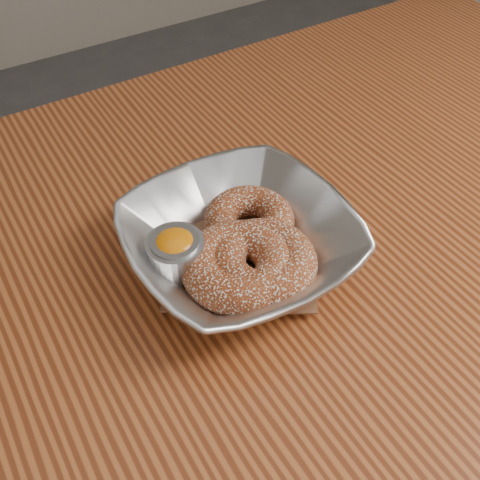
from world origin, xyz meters
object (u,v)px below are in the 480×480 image
donut_back (249,220)px  donut_front (262,262)px  table (308,297)px  ramekin (176,255)px  donut_extra (238,266)px  serving_bowl (240,242)px

donut_back → donut_front: (-0.02, -0.06, 0.00)m
donut_back → table: bearing=-31.8°
ramekin → donut_back: bearing=7.5°
donut_back → donut_extra: (-0.04, -0.05, 0.00)m
donut_extra → serving_bowl: bearing=55.9°
serving_bowl → donut_front: bearing=-84.2°
table → donut_front: 0.15m
donut_extra → ramekin: bearing=140.1°
donut_front → donut_extra: 0.02m
table → donut_back: size_ratio=12.96×
table → donut_front: size_ratio=11.47×
table → donut_back: (-0.06, 0.04, 0.13)m
donut_front → donut_extra: donut_extra is taller
donut_back → donut_front: 0.06m
donut_back → donut_extra: donut_extra is taller
serving_bowl → donut_back: bearing=41.9°
serving_bowl → donut_extra: size_ratio=2.03×
ramekin → donut_front: bearing=-33.6°
ramekin → table: bearing=-9.8°
table → serving_bowl: 0.15m
donut_front → ramekin: (-0.07, 0.04, 0.01)m
serving_bowl → donut_extra: bearing=-124.1°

